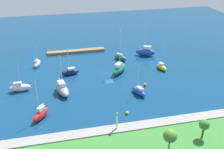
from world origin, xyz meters
TOP-DOWN VIEW (x-y plane):
  - water at (0.00, 0.00)m, footprint 160.00×160.00m
  - pier_dock at (7.54, -19.89)m, footprint 20.22×2.28m
  - breakwater at (0.00, 27.37)m, footprint 63.11×2.69m
  - shoreline_park at (0.00, 33.16)m, footprint 59.62×11.74m
  - harbor_beacon at (4.62, 27.37)m, footprint 0.56×0.56m
  - park_tree_east at (-11.08, 33.69)m, footprint 2.06×2.06m
  - park_tree_mideast at (-2.60, 36.62)m, footprint 2.42×2.42m
  - sailboat_blue_lone_north at (-4.70, 13.59)m, footprint 3.22×5.47m
  - sailboat_green_west_end at (-3.07, -0.06)m, footprint 6.55×7.31m
  - sailboat_white_center_basin at (25.06, 4.77)m, footprint 5.55×1.81m
  - sailboat_gray_lone_south at (14.31, 8.64)m, footprint 4.13×7.55m
  - sailboat_red_inner_mooring at (19.76, 18.81)m, footprint 4.34×5.22m
  - sailboat_yellow_east_end at (-16.42, 0.61)m, footprint 2.41×4.75m
  - sailboat_navy_mid_basin at (11.36, -2.10)m, footprint 5.58×2.63m
  - sailboat_blue_near_pier at (-15.41, -11.34)m, footprint 6.88×4.52m
  - sailboat_green_far_north at (-6.06, -9.79)m, footprint 4.24×5.04m
  - sailboat_white_off_beacon at (20.82, -10.69)m, footprint 2.59×4.69m
  - mooring_buoy_yellow at (0.73, 21.56)m, footprint 0.74×0.74m
  - mooring_buoy_orange at (-7.78, 9.69)m, footprint 0.81×0.81m

SIDE VIEW (x-z plane):
  - water at x=0.00m, z-range 0.00..0.00m
  - mooring_buoy_yellow at x=0.73m, z-range 0.00..0.74m
  - shoreline_park at x=0.00m, z-range 0.00..0.81m
  - mooring_buoy_orange at x=-7.78m, z-range 0.00..0.81m
  - pier_dock at x=7.54m, z-range 0.00..0.88m
  - breakwater at x=0.00m, z-range 0.00..1.04m
  - sailboat_yellow_east_end at x=-16.42m, z-range -3.40..5.11m
  - sailboat_navy_mid_basin at x=11.36m, z-range -3.29..5.09m
  - sailboat_green_far_north at x=-6.06m, z-range -3.27..5.08m
  - sailboat_blue_lone_north at x=-4.70m, z-range -3.14..4.97m
  - sailboat_white_off_beacon at x=20.82m, z-range -2.74..4.63m
  - sailboat_white_center_basin at x=25.06m, z-range -3.02..5.21m
  - sailboat_red_inner_mooring at x=19.76m, z-range -3.55..5.85m
  - sailboat_gray_lone_south at x=14.31m, z-range -4.01..6.53m
  - sailboat_green_west_end at x=-3.07m, z-range -5.19..7.92m
  - sailboat_blue_near_pier at x=-15.41m, z-range -4.24..7.09m
  - harbor_beacon at x=4.62m, z-range 1.33..5.06m
  - park_tree_east at x=-11.08m, z-range 1.71..5.71m
  - park_tree_mideast at x=-2.60m, z-range 2.23..7.55m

